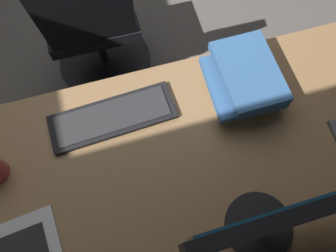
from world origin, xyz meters
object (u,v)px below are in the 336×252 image
object	(u,v)px
keyboard_main	(113,117)
office_chair	(92,25)
book_stack_near	(246,78)
drawer_pedestal	(75,222)
monitor_primary	(285,217)

from	to	relation	value
keyboard_main	office_chair	distance (m)	0.70
book_stack_near	keyboard_main	bearing A→B (deg)	-1.04
book_stack_near	office_chair	size ratio (longest dim) A/B	0.29
drawer_pedestal	keyboard_main	world-z (taller)	keyboard_main
monitor_primary	book_stack_near	size ratio (longest dim) A/B	1.78
drawer_pedestal	monitor_primary	xyz separation A→B (m)	(-0.62, 0.22, 0.62)
book_stack_near	office_chair	xyz separation A→B (m)	(0.47, -0.65, -0.33)
office_chair	drawer_pedestal	bearing A→B (deg)	73.13
monitor_primary	drawer_pedestal	bearing A→B (deg)	-19.53
monitor_primary	keyboard_main	xyz separation A→B (m)	(0.34, -0.46, -0.23)
drawer_pedestal	office_chair	xyz separation A→B (m)	(-0.27, -0.88, 0.11)
drawer_pedestal	monitor_primary	world-z (taller)	monitor_primary
drawer_pedestal	book_stack_near	bearing A→B (deg)	-162.64
monitor_primary	keyboard_main	distance (m)	0.61
monitor_primary	book_stack_near	bearing A→B (deg)	-105.35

